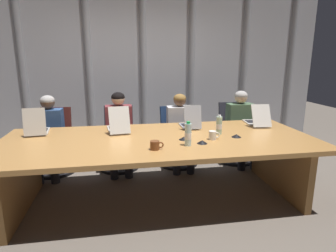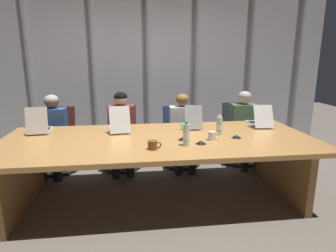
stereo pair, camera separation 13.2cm
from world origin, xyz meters
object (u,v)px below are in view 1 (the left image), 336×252
(office_chair_center, at_px, (177,143))
(office_chair_right_mid, at_px, (234,139))
(office_chair_left_end, at_px, (55,148))
(laptop_center, at_px, (190,123))
(coffee_mug_near, at_px, (155,145))
(person_center, at_px, (181,127))
(coffee_mug_far, at_px, (213,135))
(water_bottle_primary, at_px, (219,125))
(conference_mic_right_side, at_px, (184,138))
(laptop_left_end, at_px, (37,129))
(person_left_end, at_px, (49,132))
(office_chair_left_mid, at_px, (119,145))
(water_bottle_secondary, at_px, (188,135))
(laptop_right_mid, at_px, (256,120))
(person_right_mid, at_px, (242,123))
(conference_mic_left_side, at_px, (202,142))
(conference_mic_middle, at_px, (236,136))
(person_left_mid, at_px, (119,128))
(laptop_left_mid, at_px, (118,126))

(office_chair_center, relative_size, office_chair_right_mid, 0.96)
(office_chair_left_end, bearing_deg, laptop_center, 75.58)
(laptop_center, distance_m, coffee_mug_near, 0.99)
(office_chair_right_mid, relative_size, person_center, 0.83)
(coffee_mug_near, xyz_separation_m, coffee_mug_far, (0.67, 0.24, 0.00))
(water_bottle_primary, height_order, conference_mic_right_side, water_bottle_primary)
(laptop_left_end, xyz_separation_m, office_chair_right_mid, (2.79, 0.70, -0.47))
(person_left_end, bearing_deg, office_chair_left_mid, 100.83)
(water_bottle_secondary, relative_size, coffee_mug_far, 1.99)
(laptop_right_mid, relative_size, coffee_mug_near, 3.69)
(coffee_mug_near, relative_size, conference_mic_right_side, 1.24)
(person_center, xyz_separation_m, person_right_mid, (0.97, 0.01, 0.02))
(office_chair_left_end, relative_size, water_bottle_secondary, 3.61)
(conference_mic_left_side, relative_size, conference_mic_middle, 1.00)
(office_chair_center, bearing_deg, conference_mic_right_side, -16.50)
(person_left_end, distance_m, conference_mic_left_side, 2.21)
(office_chair_center, xyz_separation_m, person_right_mid, (0.98, -0.15, 0.31))
(laptop_center, relative_size, person_left_mid, 0.33)
(person_right_mid, height_order, conference_mic_left_side, person_right_mid)
(water_bottle_secondary, height_order, coffee_mug_far, water_bottle_secondary)
(person_left_mid, relative_size, coffee_mug_far, 8.98)
(office_chair_right_mid, distance_m, person_right_mid, 0.34)
(laptop_left_end, xyz_separation_m, laptop_center, (1.86, -0.01, -0.00))
(conference_mic_left_side, bearing_deg, office_chair_center, 89.10)
(person_left_mid, bearing_deg, coffee_mug_far, 40.91)
(person_right_mid, distance_m, conference_mic_left_side, 1.61)
(laptop_left_end, bearing_deg, laptop_left_mid, -98.41)
(office_chair_center, bearing_deg, office_chair_left_end, -98.29)
(office_chair_left_end, bearing_deg, office_chair_right_mid, 96.59)
(office_chair_left_mid, bearing_deg, laptop_left_end, -48.65)
(person_right_mid, relative_size, coffee_mug_far, 8.85)
(office_chair_left_mid, relative_size, person_center, 0.83)
(person_right_mid, xyz_separation_m, coffee_mug_far, (-0.85, -1.13, 0.15))
(office_chair_right_mid, bearing_deg, person_right_mid, 13.52)
(coffee_mug_near, bearing_deg, person_left_mid, 104.11)
(office_chair_left_mid, height_order, person_left_mid, person_left_mid)
(coffee_mug_near, bearing_deg, office_chair_right_mid, 45.82)
(laptop_right_mid, distance_m, office_chair_right_mid, 0.83)
(person_left_end, distance_m, water_bottle_primary, 2.32)
(person_left_mid, distance_m, coffee_mug_near, 1.42)
(laptop_center, relative_size, office_chair_left_end, 0.41)
(coffee_mug_near, bearing_deg, water_bottle_secondary, 11.70)
(laptop_left_end, distance_m, laptop_right_mid, 2.79)
(coffee_mug_near, bearing_deg, person_center, 67.96)
(person_left_end, distance_m, coffee_mug_far, 2.28)
(conference_mic_left_side, relative_size, conference_mic_right_side, 1.00)
(water_bottle_primary, relative_size, conference_mic_middle, 2.09)
(person_left_end, xyz_separation_m, water_bottle_secondary, (1.65, -1.29, 0.23))
(laptop_center, relative_size, office_chair_right_mid, 0.41)
(person_left_end, bearing_deg, conference_mic_right_side, 58.20)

